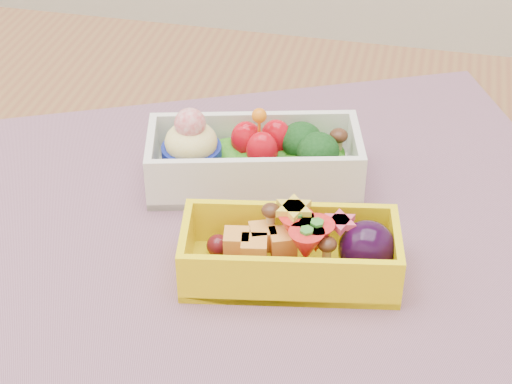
% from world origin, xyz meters
% --- Properties ---
extents(table, '(1.20, 0.80, 0.75)m').
position_xyz_m(table, '(0.00, 0.00, 0.65)').
color(table, brown).
rests_on(table, ground).
extents(placemat, '(0.71, 0.65, 0.00)m').
position_xyz_m(placemat, '(-0.03, 0.03, 0.75)').
color(placemat, '#885D71').
rests_on(placemat, table).
extents(bento_white, '(0.20, 0.12, 0.08)m').
position_xyz_m(bento_white, '(-0.04, 0.09, 0.78)').
color(bento_white, white).
rests_on(bento_white, placemat).
extents(bento_yellow, '(0.17, 0.10, 0.05)m').
position_xyz_m(bento_yellow, '(0.02, -0.02, 0.78)').
color(bento_yellow, yellow).
rests_on(bento_yellow, placemat).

